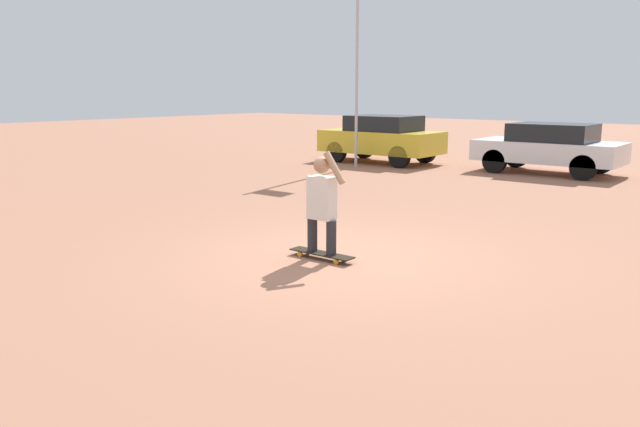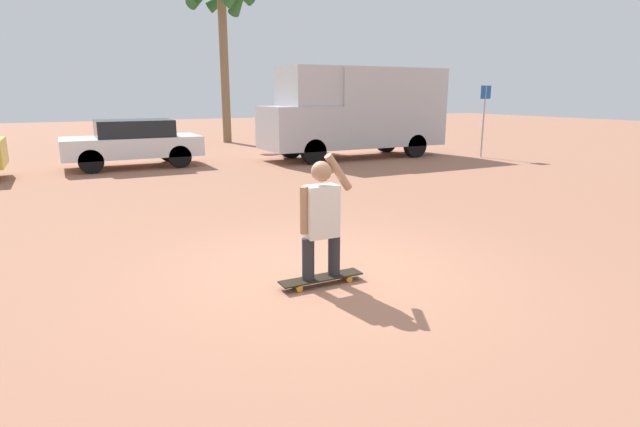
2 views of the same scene
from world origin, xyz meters
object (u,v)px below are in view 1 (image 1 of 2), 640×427
at_px(parked_car_white, 549,147).
at_px(parked_car_yellow, 382,138).
at_px(person_skateboarder, 322,200).
at_px(flagpole, 359,50).
at_px(skateboard, 322,254).

height_order(parked_car_white, parked_car_yellow, parked_car_yellow).
xyz_separation_m(parked_car_white, parked_car_yellow, (-5.13, -0.69, 0.05)).
relative_size(person_skateboarder, flagpole, 0.24).
bearing_deg(person_skateboarder, parked_car_yellow, 118.80).
distance_m(parked_car_white, parked_car_yellow, 5.17).
relative_size(skateboard, flagpole, 0.17).
xyz_separation_m(person_skateboarder, parked_car_white, (-0.60, 11.10, -0.08)).
bearing_deg(skateboard, parked_car_white, 93.08).
relative_size(parked_car_white, parked_car_yellow, 1.02).
bearing_deg(flagpole, person_skateboarder, -57.87).
distance_m(skateboard, parked_car_yellow, 11.90).
height_order(person_skateboarder, parked_car_white, person_skateboarder).
xyz_separation_m(skateboard, person_skateboarder, (-0.00, -0.00, 0.76)).
distance_m(parked_car_white, flagpole, 6.12).
height_order(parked_car_yellow, flagpole, flagpole).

